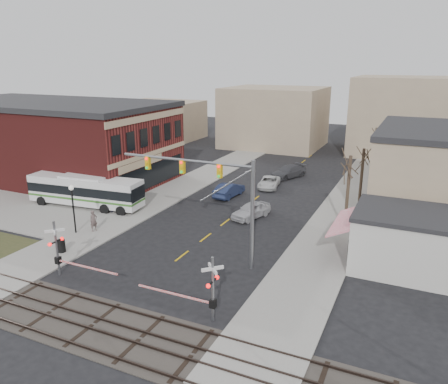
# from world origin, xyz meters

# --- Properties ---
(ground) EXTENTS (160.00, 160.00, 0.00)m
(ground) POSITION_xyz_m (0.00, 0.00, 0.00)
(ground) COLOR black
(ground) RESTS_ON ground
(sidewalk_west) EXTENTS (5.00, 60.00, 0.12)m
(sidewalk_west) POSITION_xyz_m (-9.50, 20.00, 0.06)
(sidewalk_west) COLOR gray
(sidewalk_west) RESTS_ON ground
(sidewalk_east) EXTENTS (5.00, 60.00, 0.12)m
(sidewalk_east) POSITION_xyz_m (9.50, 20.00, 0.06)
(sidewalk_east) COLOR gray
(sidewalk_east) RESTS_ON ground
(plaza_west) EXTENTS (20.00, 10.00, 0.11)m
(plaza_west) POSITION_xyz_m (-22.00, 5.00, 0.06)
(plaza_west) COLOR gray
(plaza_west) RESTS_ON ground
(ballast_strip) EXTENTS (160.00, 5.00, 0.06)m
(ballast_strip) POSITION_xyz_m (0.00, -8.00, 0.03)
(ballast_strip) COLOR #332D28
(ballast_strip) RESTS_ON ground
(rail_tracks) EXTENTS (160.00, 3.91, 0.14)m
(rail_tracks) POSITION_xyz_m (0.00, -8.00, 0.12)
(rail_tracks) COLOR #2D231E
(rail_tracks) RESTS_ON ground
(brick_building) EXTENTS (30.40, 15.40, 9.60)m
(brick_building) POSITION_xyz_m (-26.98, 16.00, 4.81)
(brick_building) COLOR maroon
(brick_building) RESTS_ON ground
(awning_shop) EXTENTS (9.74, 6.20, 4.30)m
(awning_shop) POSITION_xyz_m (15.97, 7.00, 2.16)
(awning_shop) COLOR beige
(awning_shop) RESTS_ON ground
(tree_east_a) EXTENTS (0.28, 0.28, 6.75)m
(tree_east_a) POSITION_xyz_m (10.50, 12.00, 3.50)
(tree_east_a) COLOR #382B21
(tree_east_a) RESTS_ON sidewalk_east
(tree_east_b) EXTENTS (0.28, 0.28, 6.30)m
(tree_east_b) POSITION_xyz_m (10.80, 18.00, 3.27)
(tree_east_b) COLOR #382B21
(tree_east_b) RESTS_ON sidewalk_east
(tree_east_c) EXTENTS (0.28, 0.28, 7.20)m
(tree_east_c) POSITION_xyz_m (11.00, 26.00, 3.72)
(tree_east_c) COLOR #382B21
(tree_east_c) RESTS_ON sidewalk_east
(transit_bus) EXTENTS (12.37, 3.83, 3.13)m
(transit_bus) POSITION_xyz_m (-14.77, 8.16, 1.77)
(transit_bus) COLOR silver
(transit_bus) RESTS_ON ground
(traffic_signal_mast) EXTENTS (10.70, 0.30, 8.00)m
(traffic_signal_mast) POSITION_xyz_m (2.68, 2.31, 5.78)
(traffic_signal_mast) COLOR gray
(traffic_signal_mast) RESTS_ON ground
(rr_crossing_west) EXTENTS (5.60, 1.36, 4.00)m
(rr_crossing_west) POSITION_xyz_m (-5.86, -4.20, 1.97)
(rr_crossing_west) COLOR gray
(rr_crossing_west) RESTS_ON ground
(rr_crossing_east) EXTENTS (5.60, 1.36, 4.00)m
(rr_crossing_east) POSITION_xyz_m (5.55, -4.76, 1.97)
(rr_crossing_east) COLOR gray
(rr_crossing_east) RESTS_ON ground
(street_lamp) EXTENTS (0.44, 0.44, 4.25)m
(street_lamp) POSITION_xyz_m (-10.62, 2.08, 3.16)
(street_lamp) COLOR black
(street_lamp) RESTS_ON sidewalk_west
(trash_bin) EXTENTS (0.60, 0.60, 1.00)m
(trash_bin) POSITION_xyz_m (-8.75, -1.45, 0.62)
(trash_bin) COLOR black
(trash_bin) RESTS_ON sidewalk_west
(car_a) EXTENTS (3.07, 4.77, 1.51)m
(car_a) POSITION_xyz_m (1.72, 12.18, 0.76)
(car_a) COLOR #B1B1B7
(car_a) RESTS_ON ground
(car_b) EXTENTS (2.02, 4.78, 1.53)m
(car_b) POSITION_xyz_m (-2.95, 17.47, 0.77)
(car_b) COLOR #1B2444
(car_b) RESTS_ON ground
(car_c) EXTENTS (2.81, 4.87, 1.28)m
(car_c) POSITION_xyz_m (-0.11, 22.67, 0.64)
(car_c) COLOR silver
(car_c) RESTS_ON ground
(car_d) EXTENTS (4.19, 5.77, 1.55)m
(car_d) POSITION_xyz_m (0.59, 28.07, 0.78)
(car_d) COLOR #3F3F44
(car_d) RESTS_ON ground
(pedestrian_near) EXTENTS (0.66, 0.79, 1.85)m
(pedestrian_near) POSITION_xyz_m (-9.40, 3.06, 1.05)
(pedestrian_near) COLOR #594A47
(pedestrian_near) RESTS_ON sidewalk_west
(pedestrian_far) EXTENTS (1.05, 1.02, 1.71)m
(pedestrian_far) POSITION_xyz_m (-10.86, 7.79, 0.97)
(pedestrian_far) COLOR #2E2F50
(pedestrian_far) RESTS_ON sidewalk_west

